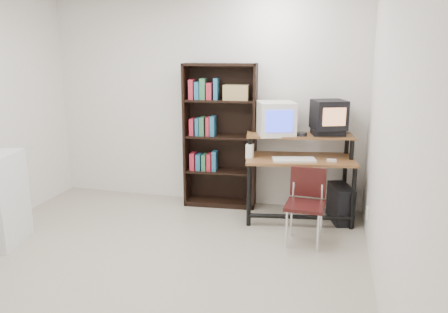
% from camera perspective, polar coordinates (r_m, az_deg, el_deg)
% --- Properties ---
extents(floor, '(4.00, 4.00, 0.01)m').
position_cam_1_polar(floor, '(4.14, -10.48, -14.39)').
color(floor, '#B2A994').
rests_on(floor, ground).
extents(back_wall, '(4.00, 0.01, 2.60)m').
position_cam_1_polar(back_wall, '(5.57, -2.59, 7.23)').
color(back_wall, silver).
rests_on(back_wall, floor).
extents(right_wall, '(0.01, 4.00, 2.60)m').
position_cam_1_polar(right_wall, '(3.39, 20.97, 2.13)').
color(right_wall, silver).
rests_on(right_wall, floor).
extents(computer_desk, '(1.30, 0.79, 0.98)m').
position_cam_1_polar(computer_desk, '(5.08, 9.83, -0.60)').
color(computer_desk, brown).
rests_on(computer_desk, floor).
extents(crt_monitor, '(0.51, 0.51, 0.39)m').
position_cam_1_polar(crt_monitor, '(5.07, 6.78, 4.95)').
color(crt_monitor, white).
rests_on(crt_monitor, computer_desk).
extents(vcr, '(0.41, 0.33, 0.08)m').
position_cam_1_polar(vcr, '(5.16, 13.40, 3.09)').
color(vcr, black).
rests_on(vcr, computer_desk).
extents(crt_tv, '(0.45, 0.44, 0.33)m').
position_cam_1_polar(crt_tv, '(5.12, 13.53, 5.34)').
color(crt_tv, black).
rests_on(crt_tv, vcr).
extents(cd_spindle, '(0.12, 0.12, 0.05)m').
position_cam_1_polar(cd_spindle, '(5.04, 10.10, 2.83)').
color(cd_spindle, '#26262B').
rests_on(cd_spindle, computer_desk).
extents(keyboard, '(0.51, 0.31, 0.03)m').
position_cam_1_polar(keyboard, '(4.92, 9.12, -0.47)').
color(keyboard, white).
rests_on(keyboard, computer_desk).
extents(mousepad, '(0.26, 0.24, 0.01)m').
position_cam_1_polar(mousepad, '(4.97, 13.86, -0.73)').
color(mousepad, black).
rests_on(mousepad, computer_desk).
extents(mouse, '(0.10, 0.07, 0.03)m').
position_cam_1_polar(mouse, '(4.96, 13.89, -0.54)').
color(mouse, white).
rests_on(mouse, mousepad).
extents(desk_speaker, '(0.09, 0.08, 0.17)m').
position_cam_1_polar(desk_speaker, '(4.98, 3.40, 0.66)').
color(desk_speaker, white).
rests_on(desk_speaker, computer_desk).
extents(pc_tower, '(0.32, 0.49, 0.42)m').
position_cam_1_polar(pc_tower, '(5.23, 14.95, -5.94)').
color(pc_tower, black).
rests_on(pc_tower, floor).
extents(school_chair, '(0.41, 0.41, 0.76)m').
position_cam_1_polar(school_chair, '(4.53, 10.67, -5.40)').
color(school_chair, black).
rests_on(school_chair, floor).
extents(bookshelf, '(0.91, 0.36, 1.78)m').
position_cam_1_polar(bookshelf, '(5.42, -0.49, 2.93)').
color(bookshelf, black).
rests_on(bookshelf, floor).
extents(wall_outlet, '(0.02, 0.08, 0.12)m').
position_cam_1_polar(wall_outlet, '(4.76, 18.21, -6.99)').
color(wall_outlet, beige).
rests_on(wall_outlet, right_wall).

